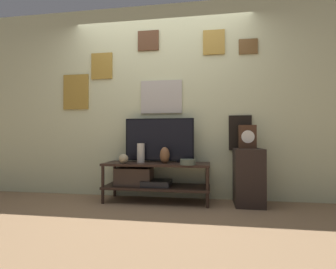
% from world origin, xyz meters
% --- Properties ---
extents(ground_plane, '(12.00, 12.00, 0.00)m').
position_xyz_m(ground_plane, '(0.00, 0.00, 0.00)').
color(ground_plane, '#846647').
extents(wall_back, '(6.40, 0.08, 2.70)m').
position_xyz_m(wall_back, '(-0.00, 0.56, 1.36)').
color(wall_back, beige).
rests_on(wall_back, ground_plane).
extents(media_console, '(1.36, 0.47, 0.50)m').
position_xyz_m(media_console, '(-0.11, 0.28, 0.32)').
color(media_console, black).
rests_on(media_console, ground_plane).
extents(television, '(0.92, 0.05, 0.58)m').
position_xyz_m(television, '(0.01, 0.38, 0.80)').
color(television, black).
rests_on(television, media_console).
extents(vase_tall_ceramic, '(0.10, 0.10, 0.25)m').
position_xyz_m(vase_tall_ceramic, '(-0.22, 0.29, 0.63)').
color(vase_tall_ceramic, beige).
rests_on(vase_tall_ceramic, media_console).
extents(vase_round_glass, '(0.12, 0.12, 0.12)m').
position_xyz_m(vase_round_glass, '(-0.40, 0.14, 0.56)').
color(vase_round_glass, tan).
rests_on(vase_round_glass, media_console).
extents(vase_wide_bowl, '(0.19, 0.19, 0.07)m').
position_xyz_m(vase_wide_bowl, '(0.42, 0.09, 0.53)').
color(vase_wide_bowl, '#4C5647').
rests_on(vase_wide_bowl, media_console).
extents(vase_urn_stoneware, '(0.13, 0.12, 0.21)m').
position_xyz_m(vase_urn_stoneware, '(0.12, 0.21, 0.60)').
color(vase_urn_stoneware, brown).
rests_on(vase_urn_stoneware, media_console).
extents(side_table, '(0.35, 0.44, 0.69)m').
position_xyz_m(side_table, '(1.15, 0.29, 0.35)').
color(side_table, black).
rests_on(side_table, ground_plane).
extents(mantel_clock, '(0.21, 0.11, 0.29)m').
position_xyz_m(mantel_clock, '(1.15, 0.35, 0.84)').
color(mantel_clock, '#422819').
rests_on(mantel_clock, side_table).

